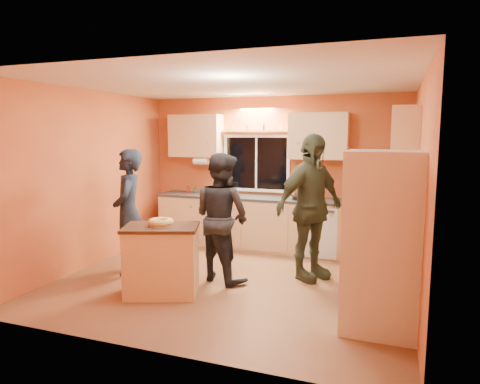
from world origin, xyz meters
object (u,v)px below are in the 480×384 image
at_px(person_right, 310,207).
at_px(island, 162,260).
at_px(person_left, 129,212).
at_px(refrigerator, 381,242).
at_px(person_center, 222,217).

bearing_deg(person_right, island, 160.46).
bearing_deg(person_left, island, 31.16).
height_order(refrigerator, person_center, refrigerator).
height_order(island, person_right, person_right).
distance_m(refrigerator, person_left, 3.44).
relative_size(refrigerator, person_left, 1.03).
bearing_deg(refrigerator, island, 178.26).
relative_size(refrigerator, person_right, 0.91).
distance_m(refrigerator, person_center, 2.21).
xyz_separation_m(person_center, person_right, (1.10, 0.45, 0.13)).
xyz_separation_m(refrigerator, island, (-2.54, 0.08, -0.47)).
xyz_separation_m(island, person_center, (0.49, 0.74, 0.42)).
distance_m(refrigerator, person_right, 1.59).
relative_size(person_left, person_center, 1.02).
bearing_deg(island, person_right, 17.24).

